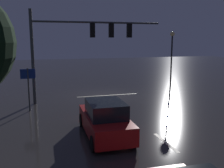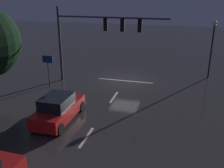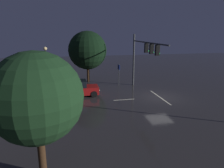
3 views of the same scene
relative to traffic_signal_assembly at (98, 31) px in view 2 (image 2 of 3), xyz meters
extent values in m
plane|color=#2D2B2B|center=(-2.14, -1.22, -4.59)|extent=(80.00, 80.00, 0.00)
cylinder|color=#383A3D|center=(3.49, 0.01, -1.34)|extent=(0.22, 0.22, 6.50)
cylinder|color=#383A3D|center=(-1.18, 0.01, 1.10)|extent=(9.34, 0.14, 0.14)
cube|color=black|center=(-0.71, 0.01, 0.53)|extent=(0.32, 0.36, 1.00)
sphere|color=black|center=(-0.71, -0.18, 0.85)|extent=(0.20, 0.20, 0.20)
sphere|color=black|center=(-0.71, -0.18, 0.53)|extent=(0.20, 0.20, 0.20)
sphere|color=#19F24C|center=(-0.71, -0.18, 0.21)|extent=(0.20, 0.20, 0.20)
cube|color=black|center=(-2.11, 0.01, 0.53)|extent=(0.32, 0.36, 1.00)
sphere|color=black|center=(-2.11, -0.18, 0.85)|extent=(0.20, 0.20, 0.20)
sphere|color=black|center=(-2.11, -0.18, 0.53)|extent=(0.20, 0.20, 0.20)
sphere|color=#19F24C|center=(-2.11, -0.18, 0.21)|extent=(0.20, 0.20, 0.20)
cube|color=black|center=(-3.51, 0.01, 0.53)|extent=(0.32, 0.36, 1.00)
sphere|color=black|center=(-3.51, -0.18, 0.85)|extent=(0.20, 0.20, 0.20)
sphere|color=black|center=(-3.51, -0.18, 0.53)|extent=(0.20, 0.20, 0.20)
sphere|color=#19F24C|center=(-3.51, -0.18, 0.21)|extent=(0.20, 0.20, 0.20)
cube|color=beige|center=(-2.14, 2.78, -4.58)|extent=(0.16, 2.20, 0.01)
cube|color=beige|center=(-2.14, 8.78, -4.58)|extent=(0.16, 2.20, 0.01)
cube|color=beige|center=(-2.14, -1.19, -4.58)|extent=(5.00, 0.16, 0.01)
cube|color=maroon|center=(0.24, 7.25, -3.97)|extent=(1.86, 4.33, 0.80)
cube|color=black|center=(0.24, 7.45, -3.23)|extent=(1.63, 2.12, 0.68)
cylinder|color=black|center=(1.06, 5.64, -4.25)|extent=(0.23, 0.68, 0.68)
cylinder|color=black|center=(-0.62, 5.67, -4.25)|extent=(0.23, 0.68, 0.68)
cylinder|color=black|center=(1.10, 8.84, -4.25)|extent=(0.23, 0.68, 0.68)
cylinder|color=black|center=(-0.58, 8.87, -4.25)|extent=(0.23, 0.68, 0.68)
sphere|color=#F9EFC6|center=(0.86, 5.12, -3.92)|extent=(0.20, 0.20, 0.20)
sphere|color=#F9EFC6|center=(-0.44, 5.14, -3.92)|extent=(0.20, 0.20, 0.20)
sphere|color=#F9EFC6|center=(-0.50, 12.46, -3.92)|extent=(0.20, 0.20, 0.20)
cylinder|color=black|center=(-9.43, -4.15, -2.17)|extent=(0.14, 0.14, 4.82)
sphere|color=#F9D88C|center=(-9.43, -4.15, 0.42)|extent=(0.44, 0.44, 0.44)
cylinder|color=#383A3D|center=(3.78, 1.88, -3.22)|extent=(0.09, 0.09, 2.73)
cube|color=navy|center=(3.78, 1.88, -2.21)|extent=(0.90, 0.07, 0.60)
camera|label=1|loc=(3.05, 18.34, -0.10)|focal=40.87mm
camera|label=2|loc=(-6.89, 20.69, 3.24)|focal=41.91mm
camera|label=3|loc=(-21.77, 8.24, 2.23)|focal=33.43mm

